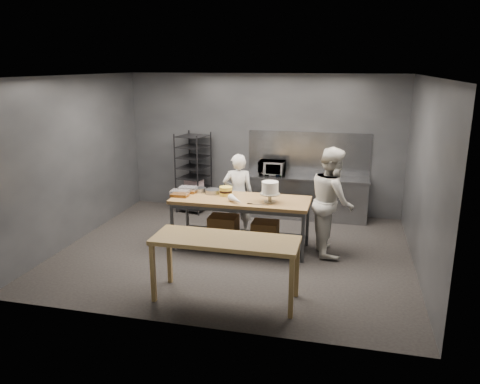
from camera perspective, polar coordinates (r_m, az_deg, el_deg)
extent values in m
plane|color=black|center=(8.31, -0.60, -7.20)|extent=(6.00, 6.00, 0.00)
cube|color=#4C4F54|center=(10.25, 2.80, 5.87)|extent=(6.00, 0.04, 3.00)
cube|color=olive|center=(8.16, 0.08, -0.99)|extent=(2.40, 0.90, 0.06)
cube|color=#47494C|center=(8.38, 0.08, -5.53)|extent=(2.25, 0.75, 0.03)
cylinder|color=#47494C|center=(8.28, -8.27, -4.26)|extent=(0.06, 0.06, 0.86)
cylinder|color=#47494C|center=(8.97, -6.45, -2.65)|extent=(0.06, 0.06, 0.86)
cylinder|color=#47494C|center=(7.76, 7.66, -5.59)|extent=(0.06, 0.06, 0.86)
cylinder|color=#47494C|center=(8.49, 8.22, -3.75)|extent=(0.06, 0.06, 0.86)
cube|color=brown|center=(8.41, -2.03, -4.08)|extent=(0.50, 0.40, 0.35)
cube|color=brown|center=(8.27, 3.08, -4.63)|extent=(0.45, 0.38, 0.30)
cube|color=olive|center=(6.38, -1.79, -5.93)|extent=(2.00, 0.70, 0.06)
cube|color=olive|center=(6.60, -10.56, -9.69)|extent=(0.06, 0.06, 0.84)
cube|color=olive|center=(7.10, -8.59, -7.74)|extent=(0.06, 0.06, 0.84)
cube|color=olive|center=(6.13, 6.27, -11.57)|extent=(0.06, 0.06, 0.84)
cube|color=olive|center=(6.66, 6.95, -9.28)|extent=(0.06, 0.06, 0.84)
cube|color=slate|center=(9.93, 8.09, 1.77)|extent=(2.60, 0.60, 0.04)
cube|color=slate|center=(10.04, 7.99, -0.73)|extent=(2.56, 0.56, 0.86)
cube|color=slate|center=(10.13, 8.36, 4.74)|extent=(2.60, 0.02, 0.90)
cube|color=black|center=(10.37, -5.69, 2.40)|extent=(0.72, 0.76, 1.75)
cube|color=white|center=(10.45, -5.64, 0.61)|extent=(0.42, 0.31, 0.45)
imported|color=white|center=(8.89, -0.24, -0.30)|extent=(0.65, 0.51, 1.57)
imported|color=silver|center=(8.11, 11.12, -1.10)|extent=(0.91, 1.05, 1.86)
imported|color=black|center=(9.98, 3.90, 2.97)|extent=(0.54, 0.37, 0.30)
cylinder|color=#A89F86|center=(7.94, 3.65, -1.19)|extent=(0.20, 0.20, 0.02)
cylinder|color=#A89F86|center=(7.92, 3.66, -0.70)|extent=(0.06, 0.06, 0.12)
cylinder|color=#A89F86|center=(7.90, 3.67, -0.22)|extent=(0.34, 0.34, 0.02)
cylinder|color=white|center=(7.87, 3.68, 0.55)|extent=(0.28, 0.28, 0.20)
cylinder|color=#F2D84D|center=(8.33, -1.73, -0.22)|extent=(0.23, 0.23, 0.06)
cylinder|color=black|center=(8.32, -1.74, 0.11)|extent=(0.23, 0.23, 0.04)
cylinder|color=#F2D84D|center=(8.30, -1.74, 0.44)|extent=(0.23, 0.23, 0.06)
cylinder|color=gray|center=(8.59, -4.93, 0.26)|extent=(0.23, 0.23, 0.07)
cylinder|color=gray|center=(8.47, -3.36, 0.08)|extent=(0.28, 0.28, 0.07)
cylinder|color=gray|center=(8.64, -6.51, 0.30)|extent=(0.30, 0.30, 0.07)
cone|color=white|center=(7.84, -0.51, -0.98)|extent=(0.34, 0.36, 0.12)
cube|color=slate|center=(7.79, 2.50, -1.55)|extent=(0.28, 0.02, 0.00)
cube|color=black|center=(7.82, 1.21, -1.42)|extent=(0.09, 0.02, 0.02)
cube|color=#95531D|center=(8.34, -7.35, -0.36)|extent=(0.30, 0.20, 0.05)
cube|color=silver|center=(8.33, -7.36, 0.01)|extent=(0.31, 0.21, 0.06)
cube|color=#95531D|center=(8.57, -6.36, 0.09)|extent=(0.30, 0.20, 0.05)
cube|color=silver|center=(8.55, -6.37, 0.45)|extent=(0.31, 0.21, 0.06)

